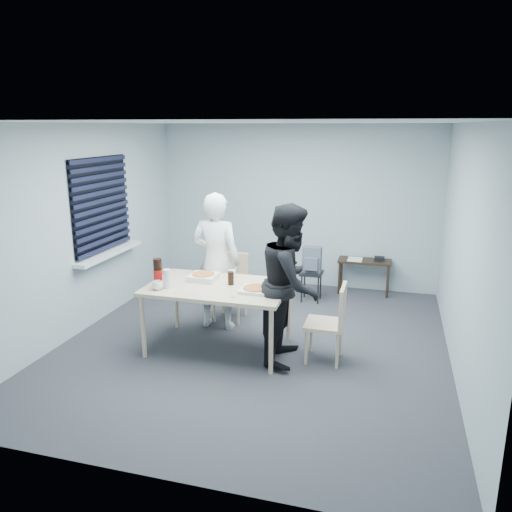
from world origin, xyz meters
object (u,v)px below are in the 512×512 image
(chair_far, at_px, (232,281))
(person_white, at_px, (216,261))
(stool, at_px, (311,279))
(person_black, at_px, (290,284))
(mug_a, at_px, (158,285))
(side_table, at_px, (365,265))
(dining_table, at_px, (218,290))
(mug_b, at_px, (232,274))
(backpack, at_px, (312,260))
(chair_right, at_px, (332,318))
(soda_bottle, at_px, (158,273))

(chair_far, bearing_deg, person_white, -101.68)
(stool, bearing_deg, person_black, -87.72)
(mug_a, bearing_deg, side_table, 53.27)
(stool, bearing_deg, mug_a, -121.36)
(dining_table, distance_m, stool, 2.13)
(person_white, bearing_deg, side_table, -133.05)
(person_white, relative_size, mug_b, 17.70)
(chair_far, height_order, stool, chair_far)
(stool, distance_m, backpack, 0.30)
(backpack, bearing_deg, mug_b, -116.46)
(side_table, bearing_deg, chair_far, -138.21)
(chair_right, distance_m, stool, 2.00)
(chair_far, distance_m, side_table, 2.26)
(mug_a, distance_m, mug_b, 0.93)
(chair_right, height_order, side_table, chair_right)
(chair_far, distance_m, person_white, 0.54)
(chair_far, relative_size, mug_b, 8.90)
(chair_right, bearing_deg, dining_table, -178.89)
(person_black, distance_m, stool, 2.04)
(chair_right, height_order, mug_b, chair_right)
(person_black, xyz_separation_m, soda_bottle, (-1.50, -0.18, 0.05))
(person_black, bearing_deg, mug_a, 101.57)
(backpack, height_order, soda_bottle, soda_bottle)
(chair_far, distance_m, mug_b, 0.78)
(chair_far, height_order, side_table, chair_far)
(side_table, bearing_deg, chair_right, -94.32)
(dining_table, xyz_separation_m, person_white, (-0.25, 0.63, 0.16))
(side_table, bearing_deg, backpack, -141.57)
(person_white, relative_size, stool, 3.90)
(person_black, height_order, stool, person_black)
(side_table, bearing_deg, person_black, -104.55)
(person_white, distance_m, person_black, 1.28)
(dining_table, relative_size, mug_a, 13.05)
(side_table, distance_m, stool, 0.94)
(soda_bottle, bearing_deg, person_black, 6.77)
(side_table, relative_size, soda_bottle, 2.51)
(person_black, bearing_deg, backpack, 2.29)
(backpack, xyz_separation_m, mug_a, (-1.38, -2.25, 0.19))
(person_black, bearing_deg, chair_far, 44.72)
(backpack, bearing_deg, side_table, 36.18)
(chair_far, distance_m, soda_bottle, 1.37)
(person_white, height_order, person_black, same)
(person_black, bearing_deg, chair_right, -84.58)
(dining_table, relative_size, mug_b, 16.06)
(dining_table, distance_m, chair_far, 1.05)
(backpack, bearing_deg, person_black, -89.96)
(chair_right, xyz_separation_m, backpack, (-0.55, 1.91, 0.13))
(person_white, bearing_deg, backpack, -128.23)
(chair_right, relative_size, person_black, 0.50)
(dining_table, height_order, mug_b, mug_b)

